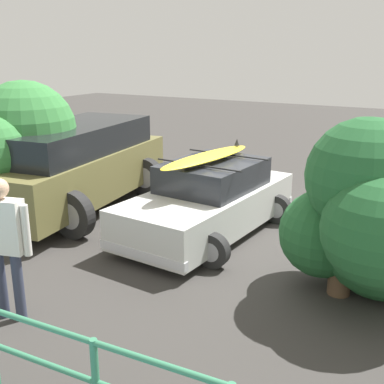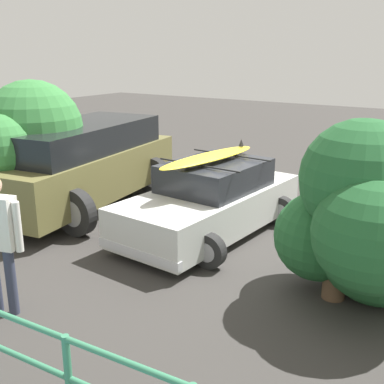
{
  "view_description": "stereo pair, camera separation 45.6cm",
  "coord_description": "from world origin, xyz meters",
  "px_view_note": "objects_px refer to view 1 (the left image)",
  "views": [
    {
      "loc": [
        -3.5,
        7.6,
        3.29
      ],
      "look_at": [
        0.4,
        0.78,
        0.95
      ],
      "focal_mm": 45.0,
      "sensor_mm": 36.0,
      "label": 1
    },
    {
      "loc": [
        -3.89,
        7.36,
        3.29
      ],
      "look_at": [
        0.4,
        0.78,
        0.95
      ],
      "focal_mm": 45.0,
      "sensor_mm": 36.0,
      "label": 2
    }
  ],
  "objects_px": {
    "suv_car": "(75,165)",
    "person_bystander": "(4,237)",
    "sedan_car": "(209,200)",
    "bush_near_left": "(370,219)"
  },
  "relations": [
    {
      "from": "suv_car",
      "to": "person_bystander",
      "type": "xyz_separation_m",
      "value": [
        -2.35,
        3.74,
        0.15
      ]
    },
    {
      "from": "sedan_car",
      "to": "bush_near_left",
      "type": "bearing_deg",
      "value": 159.63
    },
    {
      "from": "suv_car",
      "to": "bush_near_left",
      "type": "xyz_separation_m",
      "value": [
        -6.1,
        0.97,
        0.19
      ]
    },
    {
      "from": "suv_car",
      "to": "person_bystander",
      "type": "distance_m",
      "value": 4.42
    },
    {
      "from": "suv_car",
      "to": "person_bystander",
      "type": "relative_size",
      "value": 2.78
    },
    {
      "from": "suv_car",
      "to": "bush_near_left",
      "type": "height_order",
      "value": "bush_near_left"
    },
    {
      "from": "sedan_car",
      "to": "suv_car",
      "type": "height_order",
      "value": "suv_car"
    },
    {
      "from": "sedan_car",
      "to": "person_bystander",
      "type": "relative_size",
      "value": 2.2
    },
    {
      "from": "suv_car",
      "to": "person_bystander",
      "type": "bearing_deg",
      "value": 122.12
    },
    {
      "from": "person_bystander",
      "to": "bush_near_left",
      "type": "xyz_separation_m",
      "value": [
        -3.75,
        -2.77,
        0.04
      ]
    }
  ]
}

